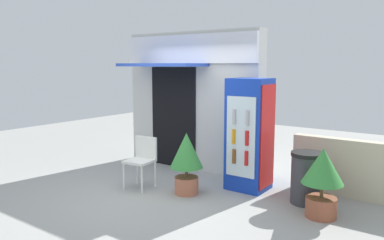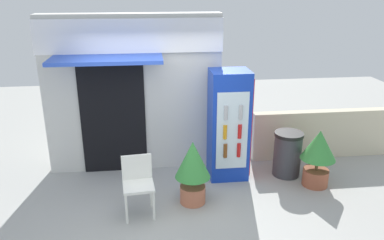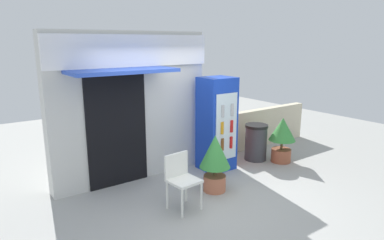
# 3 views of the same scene
# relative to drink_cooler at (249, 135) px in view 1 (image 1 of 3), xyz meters

# --- Properties ---
(ground) EXTENTS (16.00, 16.00, 0.00)m
(ground) POSITION_rel_drink_cooler_xyz_m (-1.20, -1.07, -0.95)
(ground) COLOR #A3A39E
(storefront_building) EXTENTS (3.07, 1.09, 2.77)m
(storefront_building) POSITION_rel_drink_cooler_xyz_m (-1.63, 0.57, 0.49)
(storefront_building) COLOR silver
(storefront_building) RESTS_ON ground
(drink_cooler) EXTENTS (0.67, 0.64, 1.90)m
(drink_cooler) POSITION_rel_drink_cooler_xyz_m (0.00, 0.00, 0.00)
(drink_cooler) COLOR #1438B2
(drink_cooler) RESTS_ON ground
(plastic_chair) EXTENTS (0.48, 0.47, 0.88)m
(plastic_chair) POSITION_rel_drink_cooler_xyz_m (-1.55, -0.99, -0.42)
(plastic_chair) COLOR white
(plastic_chair) RESTS_ON ground
(potted_plant_near_shop) EXTENTS (0.54, 0.54, 1.02)m
(potted_plant_near_shop) POSITION_rel_drink_cooler_xyz_m (-0.72, -0.82, -0.34)
(potted_plant_near_shop) COLOR #BC6B4C
(potted_plant_near_shop) RESTS_ON ground
(potted_plant_curbside) EXTENTS (0.57, 0.57, 0.99)m
(potted_plant_curbside) POSITION_rel_drink_cooler_xyz_m (1.40, -0.52, -0.36)
(potted_plant_curbside) COLOR #995138
(potted_plant_curbside) RESTS_ON ground
(trash_bin) EXTENTS (0.50, 0.50, 0.80)m
(trash_bin) POSITION_rel_drink_cooler_xyz_m (1.04, -0.10, -0.55)
(trash_bin) COLOR #38383D
(trash_bin) RESTS_ON ground
(stone_boundary_wall) EXTENTS (2.81, 0.20, 0.94)m
(stone_boundary_wall) POSITION_rel_drink_cooler_xyz_m (2.00, 0.58, -0.48)
(stone_boundary_wall) COLOR beige
(stone_boundary_wall) RESTS_ON ground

